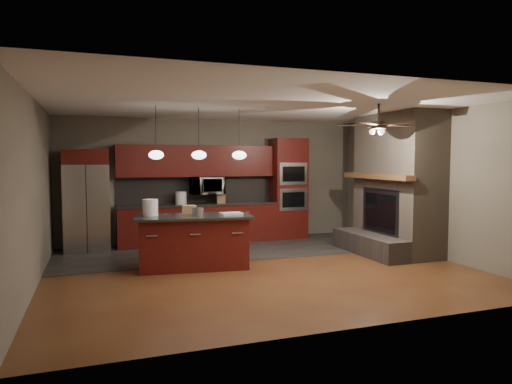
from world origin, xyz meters
name	(u,v)px	position (x,y,z in m)	size (l,w,h in m)	color
ground	(260,268)	(0.00, 0.00, 0.00)	(7.00, 7.00, 0.00)	brown
ceiling	(260,105)	(0.00, 0.00, 2.80)	(7.00, 6.00, 0.02)	white
back_wall	(216,180)	(0.00, 3.00, 1.40)	(7.00, 0.02, 2.80)	slate
right_wall	(427,184)	(3.50, 0.00, 1.40)	(0.02, 6.00, 2.80)	slate
left_wall	(34,193)	(-3.50, 0.00, 1.40)	(0.02, 6.00, 2.80)	slate
slate_tile_patch	(231,249)	(0.00, 1.80, 0.01)	(7.00, 2.40, 0.01)	#312F2C
fireplace_column	(395,189)	(3.04, 0.40, 1.30)	(1.30, 2.10, 2.80)	#6B5D4C
back_cabinetry	(198,204)	(-0.48, 2.74, 0.89)	(3.59, 0.64, 2.20)	#54160F
oven_tower	(288,189)	(1.70, 2.69, 1.19)	(0.80, 0.63, 2.38)	#54160F
microwave	(207,185)	(-0.27, 2.75, 1.30)	(0.73, 0.41, 0.50)	silver
refrigerator	(87,201)	(-2.83, 2.62, 1.04)	(0.89, 0.75, 2.08)	silver
kitchen_island	(194,241)	(-1.07, 0.41, 0.47)	(2.07, 1.14, 0.92)	#54160F
white_bucket	(150,207)	(-1.77, 0.63, 1.06)	(0.26, 0.26, 0.28)	white
paint_can	(198,212)	(-1.00, 0.36, 0.99)	(0.20, 0.20, 0.14)	#9F9FA3
paint_tray	(231,214)	(-0.42, 0.30, 0.94)	(0.36, 0.25, 0.04)	silver
cardboard_box	(189,209)	(-1.08, 0.71, 0.99)	(0.23, 0.17, 0.15)	#A17D53
counter_bucket	(181,198)	(-0.88, 2.70, 1.04)	(0.24, 0.24, 0.28)	white
counter_box	(221,199)	(0.03, 2.65, 1.00)	(0.18, 0.14, 0.20)	#9C7550
pendant_left	(156,155)	(-1.65, 0.70, 1.96)	(0.26, 0.26, 0.92)	black
pendant_center	(199,155)	(-0.90, 0.70, 1.96)	(0.26, 0.26, 0.92)	black
pendant_right	(239,155)	(-0.15, 0.70, 1.96)	(0.26, 0.26, 0.92)	black
ceiling_fan	(378,125)	(1.80, -0.80, 2.46)	(1.27, 1.33, 0.41)	black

